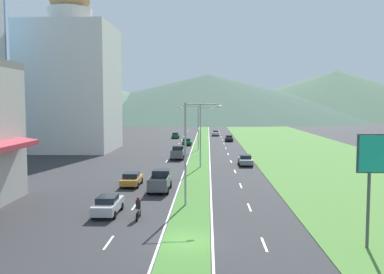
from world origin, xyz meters
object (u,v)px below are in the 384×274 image
Objects in this scene: car_0 at (108,205)px; car_4 at (216,133)px; street_lamp_near at (190,146)px; car_1 at (176,135)px; street_lamp_far at (200,125)px; car_5 at (245,160)px; street_lamp_mid at (198,131)px; car_6 at (229,138)px; pickup_truck_1 at (178,153)px; pickup_truck_0 at (160,181)px; motorcycle_rider at (138,210)px; car_2 at (132,179)px; car_3 at (187,142)px.

car_0 is 0.99× the size of car_4.
car_1 is (-6.84, 72.91, -4.58)m from street_lamp_near.
car_5 is at bearing -70.38° from street_lamp_far.
street_lamp_mid is 42.85m from car_6.
car_5 is (7.00, 2.53, -4.41)m from street_lamp_mid.
car_1 is at bearing 0.16° from car_0.
street_lamp_far is 1.82× the size of car_0.
car_1 is (-6.93, 28.00, -4.15)m from street_lamp_far.
street_lamp_near is 8.69m from car_0.
car_6 is (13.59, -8.35, -0.02)m from car_1.
car_5 is 12.75m from pickup_truck_1.
car_1 is 66.50m from pickup_truck_0.
pickup_truck_1 is at bearing -0.83° from motorcycle_rider.
car_2 is 23.60m from pickup_truck_1.
car_3 is 0.85× the size of pickup_truck_0.
street_lamp_far reaches higher than car_0.
street_lamp_far is at bearing -160.38° from car_5.
pickup_truck_0 is at bearing 179.50° from car_3.
pickup_truck_1 reaches higher than car_1.
car_4 is at bearing -49.42° from car_1.
street_lamp_far is 38.77m from pickup_truck_0.
car_2 is (-0.22, 12.09, -0.04)m from car_0.
motorcycle_rider reaches higher than car_2.
pickup_truck_1 is (0.05, 25.66, 0.00)m from pickup_truck_0.
street_lamp_mid is 11.15m from pickup_truck_1.
car_5 is (10.15, -30.01, 0.02)m from car_3.
car_1 is at bearing -49.42° from car_4.
street_lamp_mid is 27.74m from motorcycle_rider.
car_1 is 0.95× the size of car_6.
car_5 is at bearing 73.94° from street_lamp_near.
car_5 is (7.11, -19.93, -4.14)m from street_lamp_far.
car_1 is at bearing 97.93° from street_lamp_mid.
street_lamp_mid is at bearing -172.07° from car_1.
car_1 is 2.08× the size of motorcycle_rider.
car_2 is (-6.85, 8.82, -4.59)m from street_lamp_near.
car_6 is 70.01m from motorcycle_rider.
car_0 is 2.33× the size of motorcycle_rider.
car_2 is at bearing -117.31° from street_lamp_mid.
car_5 is (7.19, 24.98, -4.58)m from street_lamp_near.
car_1 is 77.60m from motorcycle_rider.
street_lamp_near reaches higher than pickup_truck_1.
car_6 is at bearing -179.36° from car_5.
pickup_truck_0 is at bearing -9.90° from car_6.
car_2 is at bearing 171.45° from pickup_truck_1.
pickup_truck_1 is at bearing 95.93° from street_lamp_near.
car_2 is at bearing -8.31° from car_4.
car_5 reaches higher than car_6.
pickup_truck_1 is at bearing -124.29° from car_5.
street_lamp_mid reaches higher than car_0.
street_lamp_mid reaches higher than car_2.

